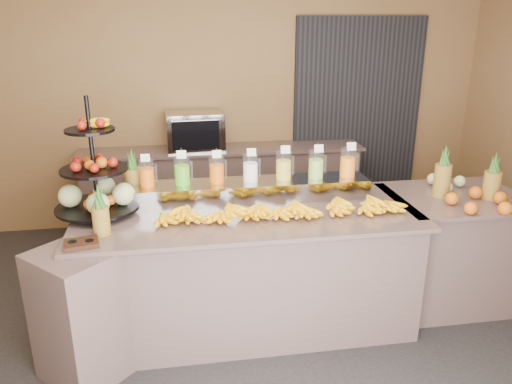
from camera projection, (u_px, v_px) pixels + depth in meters
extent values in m
plane|color=black|center=(255.00, 345.00, 3.66)|extent=(6.00, 6.00, 0.00)
cube|color=brown|center=(219.00, 101.00, 5.54)|extent=(6.00, 0.02, 2.80)
cube|color=black|center=(357.00, 116.00, 5.81)|extent=(1.50, 0.06, 2.20)
cube|color=gray|center=(249.00, 271.00, 3.80)|extent=(2.40, 0.90, 0.90)
cube|color=gray|center=(248.00, 215.00, 3.64)|extent=(2.50, 1.00, 0.03)
cube|color=gray|center=(83.00, 314.00, 3.25)|extent=(0.71, 0.71, 0.90)
cube|color=gray|center=(449.00, 250.00, 4.15)|extent=(1.00, 0.80, 0.90)
cube|color=gray|center=(456.00, 197.00, 4.00)|extent=(1.08, 0.88, 0.03)
cube|color=gray|center=(223.00, 189.00, 5.61)|extent=(3.00, 0.50, 0.90)
cube|color=gray|center=(222.00, 149.00, 5.46)|extent=(3.10, 0.55, 0.03)
cube|color=gray|center=(251.00, 190.00, 3.88)|extent=(1.85, 0.30, 0.15)
cylinder|color=silver|center=(147.00, 173.00, 3.71)|extent=(0.11, 0.11, 0.21)
cylinder|color=#DE5604|center=(147.00, 177.00, 3.72)|extent=(0.11, 0.11, 0.14)
cylinder|color=gray|center=(145.00, 167.00, 3.70)|extent=(0.01, 0.01, 0.24)
cube|color=white|center=(145.00, 158.00, 3.61)|extent=(0.07, 0.02, 0.06)
cylinder|color=silver|center=(182.00, 171.00, 3.74)|extent=(0.12, 0.12, 0.22)
cylinder|color=#47B616|center=(182.00, 175.00, 3.75)|extent=(0.11, 0.11, 0.15)
cylinder|color=gray|center=(180.00, 164.00, 3.73)|extent=(0.01, 0.01, 0.26)
cube|color=white|center=(181.00, 154.00, 3.65)|extent=(0.07, 0.02, 0.06)
cylinder|color=silver|center=(217.00, 170.00, 3.78)|extent=(0.12, 0.12, 0.21)
cylinder|color=#E15700|center=(217.00, 174.00, 3.79)|extent=(0.11, 0.11, 0.14)
cylinder|color=gray|center=(214.00, 163.00, 3.77)|extent=(0.01, 0.01, 0.25)
cube|color=white|center=(217.00, 154.00, 3.69)|extent=(0.07, 0.02, 0.06)
cylinder|color=silver|center=(250.00, 168.00, 3.82)|extent=(0.12, 0.12, 0.22)
cylinder|color=white|center=(250.00, 172.00, 3.83)|extent=(0.11, 0.11, 0.15)
cylinder|color=gray|center=(248.00, 161.00, 3.81)|extent=(0.01, 0.01, 0.26)
cube|color=white|center=(251.00, 152.00, 3.73)|extent=(0.07, 0.02, 0.06)
cylinder|color=silver|center=(284.00, 166.00, 3.86)|extent=(0.12, 0.12, 0.23)
cylinder|color=gold|center=(283.00, 170.00, 3.87)|extent=(0.11, 0.11, 0.15)
cylinder|color=gray|center=(281.00, 159.00, 3.85)|extent=(0.01, 0.01, 0.27)
cube|color=white|center=(285.00, 150.00, 3.76)|extent=(0.07, 0.02, 0.06)
cylinder|color=silver|center=(316.00, 164.00, 3.90)|extent=(0.12, 0.12, 0.22)
cylinder|color=#89B944|center=(316.00, 169.00, 3.91)|extent=(0.11, 0.11, 0.15)
cylinder|color=gray|center=(314.00, 158.00, 3.89)|extent=(0.01, 0.01, 0.26)
cube|color=white|center=(319.00, 149.00, 3.80)|extent=(0.07, 0.02, 0.06)
cylinder|color=silver|center=(348.00, 163.00, 3.94)|extent=(0.12, 0.12, 0.23)
cylinder|color=orange|center=(348.00, 167.00, 3.95)|extent=(0.12, 0.12, 0.16)
cylinder|color=gray|center=(346.00, 156.00, 3.93)|extent=(0.01, 0.01, 0.27)
cube|color=white|center=(351.00, 146.00, 3.84)|extent=(0.07, 0.02, 0.06)
ellipsoid|color=yellow|center=(165.00, 216.00, 3.45)|extent=(0.22, 0.17, 0.09)
ellipsoid|color=yellow|center=(194.00, 214.00, 3.48)|extent=(0.22, 0.17, 0.09)
ellipsoid|color=yellow|center=(224.00, 213.00, 3.52)|extent=(0.22, 0.17, 0.09)
ellipsoid|color=yellow|center=(252.00, 211.00, 3.55)|extent=(0.22, 0.17, 0.09)
ellipsoid|color=yellow|center=(280.00, 209.00, 3.58)|extent=(0.22, 0.17, 0.09)
ellipsoid|color=yellow|center=(308.00, 207.00, 3.61)|extent=(0.22, 0.17, 0.09)
ellipsoid|color=yellow|center=(335.00, 206.00, 3.64)|extent=(0.22, 0.17, 0.09)
ellipsoid|color=yellow|center=(362.00, 204.00, 3.67)|extent=(0.22, 0.17, 0.09)
ellipsoid|color=yellow|center=(388.00, 203.00, 3.70)|extent=(0.22, 0.17, 0.09)
ellipsoid|color=yellow|center=(188.00, 206.00, 3.46)|extent=(0.19, 0.15, 0.08)
ellipsoid|color=yellow|center=(226.00, 204.00, 3.50)|extent=(0.19, 0.15, 0.08)
ellipsoid|color=yellow|center=(262.00, 202.00, 3.54)|extent=(0.19, 0.15, 0.08)
ellipsoid|color=yellow|center=(298.00, 200.00, 3.58)|extent=(0.19, 0.15, 0.08)
ellipsoid|color=yellow|center=(334.00, 198.00, 3.62)|extent=(0.19, 0.15, 0.08)
ellipsoid|color=yellow|center=(368.00, 196.00, 3.66)|extent=(0.19, 0.15, 0.08)
cylinder|color=black|center=(93.00, 156.00, 3.50)|extent=(0.03, 0.03, 0.85)
cylinder|color=black|center=(98.00, 207.00, 3.62)|extent=(0.67, 0.67, 0.02)
cylinder|color=black|center=(94.00, 169.00, 3.53)|extent=(0.53, 0.53, 0.02)
cylinder|color=black|center=(90.00, 130.00, 3.44)|extent=(0.38, 0.38, 0.02)
sphere|color=beige|center=(124.00, 194.00, 3.62)|extent=(0.16, 0.16, 0.16)
sphere|color=maroon|center=(113.00, 162.00, 3.53)|extent=(0.08, 0.08, 0.08)
sphere|color=#D45B12|center=(84.00, 201.00, 3.59)|extent=(0.08, 0.08, 0.08)
cube|color=black|center=(81.00, 244.00, 3.11)|extent=(0.23, 0.19, 0.03)
cylinder|color=brown|center=(101.00, 221.00, 3.25)|extent=(0.11, 0.11, 0.19)
cone|color=#214E1A|center=(98.00, 196.00, 3.19)|extent=(0.06, 0.06, 0.16)
cylinder|color=brown|center=(134.00, 185.00, 3.84)|extent=(0.14, 0.14, 0.26)
cone|color=#214E1A|center=(132.00, 158.00, 3.77)|extent=(0.07, 0.07, 0.16)
cylinder|color=brown|center=(442.00, 181.00, 3.93)|extent=(0.14, 0.14, 0.26)
cylinder|color=brown|center=(492.00, 185.00, 3.89)|extent=(0.13, 0.13, 0.22)
ellipsoid|color=#D45B12|center=(479.00, 201.00, 3.73)|extent=(0.39, 0.26, 0.10)
cube|color=gray|center=(195.00, 131.00, 5.34)|extent=(0.62, 0.45, 0.40)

